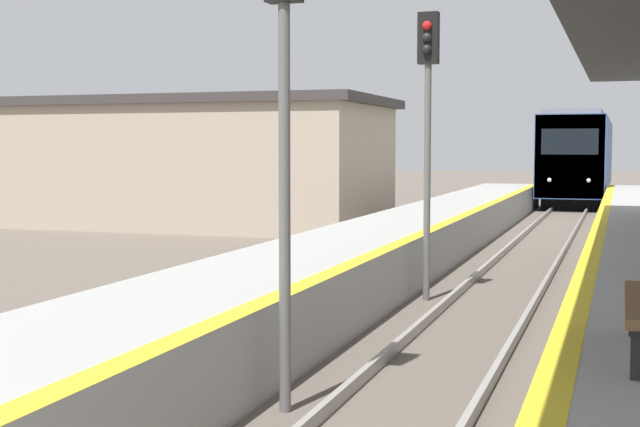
% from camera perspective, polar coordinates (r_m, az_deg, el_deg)
% --- Properties ---
extents(train, '(2.86, 22.22, 4.35)m').
position_cam_1_polar(train, '(49.35, 16.37, 3.52)').
color(train, black).
rests_on(train, ground).
extents(signal_near, '(0.36, 0.31, 5.10)m').
position_cam_1_polar(signal_near, '(9.11, -2.33, 9.19)').
color(signal_near, '#595959').
rests_on(signal_near, ground).
extents(signal_mid, '(0.36, 0.31, 5.10)m').
position_cam_1_polar(signal_mid, '(15.92, 6.91, 7.08)').
color(signal_mid, '#595959').
rests_on(signal_mid, ground).
extents(station_building, '(12.78, 7.12, 4.39)m').
position_cam_1_polar(station_building, '(31.34, -7.56, 3.29)').
color(station_building, tan).
rests_on(station_building, ground).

